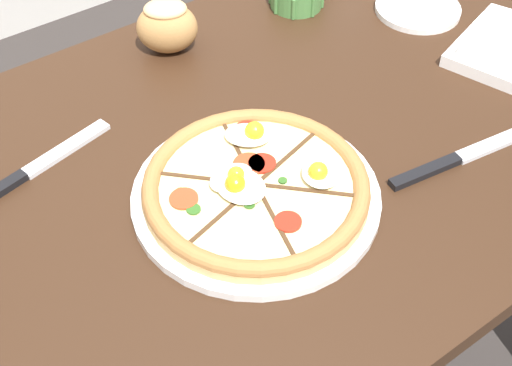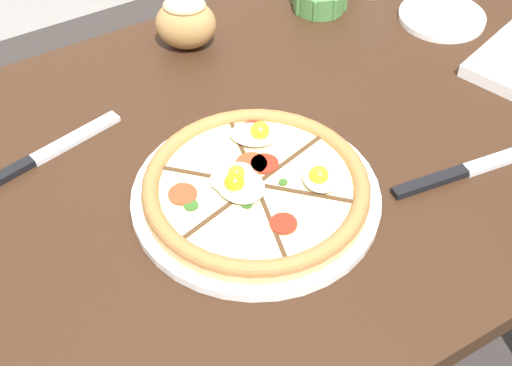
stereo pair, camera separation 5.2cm
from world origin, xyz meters
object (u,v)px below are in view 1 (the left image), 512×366
Objects in this scene: dining_table at (271,207)px; napkin_folded at (512,47)px; knife_spare at (468,154)px; side_saucer at (418,9)px; knife_main at (35,168)px; bread_piece_mid at (166,26)px; pizza at (256,189)px.

napkin_folded is (0.42, -0.06, 0.15)m from dining_table.
knife_spare is 0.35m from side_saucer.
bread_piece_mid is at bearing 12.34° from knife_main.
dining_table is 0.29m from knife_spare.
knife_main is (-0.28, -0.13, -0.04)m from bread_piece_mid.
knife_main is (-0.20, 0.21, -0.02)m from pizza.
bread_piece_mid is (0.08, 0.34, 0.02)m from pizza.
dining_table is 8.40× the size of side_saucer.
pizza is 2.65× the size of bread_piece_mid.
dining_table is at bearing 42.09° from pizza.
bread_piece_mid reaches higher than side_saucer.
side_saucer is at bearing 21.71° from pizza.
side_saucer is (0.47, 0.19, -0.01)m from pizza.
bread_piece_mid is at bearing 121.63° from knife_spare.
pizza is at bearing 167.26° from knife_spare.
side_saucer is at bearing -14.25° from knife_main.
knife_spare reaches higher than dining_table.
pizza is 0.29m from knife_main.
bread_piece_mid is 0.51× the size of knife_main.
bread_piece_mid reaches higher than knife_spare.
pizza reaches higher than dining_table.
knife_spare is at bearing -152.46° from napkin_folded.
bread_piece_mid is (-0.00, 0.27, 0.17)m from dining_table.
pizza is at bearing -58.64° from knife_main.
knife_spare is at bearing -45.86° from knife_main.
napkin_folded is at bearing -38.02° from bread_piece_mid.
knife_main reaches higher than dining_table.
side_saucer is (-0.02, 0.17, -0.01)m from napkin_folded.
napkin_folded is 0.72m from knife_main.
knife_spare is (-0.22, -0.12, -0.01)m from napkin_folded.
dining_table is 5.20× the size of knife_main.
dining_table is 0.44m from napkin_folded.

